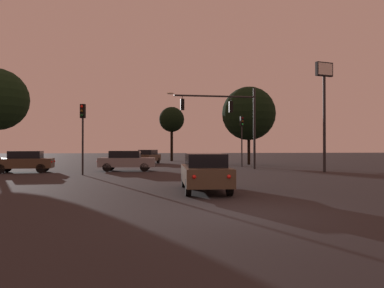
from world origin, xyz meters
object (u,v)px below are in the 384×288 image
at_px(car_crossing_right, 24,161).
at_px(tree_center_horizon, 249,114).
at_px(car_nearside_lane, 205,172).
at_px(car_far_lane, 148,156).
at_px(traffic_light_corner_left, 83,125).
at_px(store_sign_illuminated, 324,93).
at_px(traffic_signal_mast_arm, 229,114).
at_px(car_crossing_left, 127,160).
at_px(tree_behind_sign, 172,120).
at_px(traffic_light_corner_right, 242,131).

distance_m(car_crossing_right, tree_center_horizon, 21.97).
bearing_deg(car_crossing_right, car_nearside_lane, -49.61).
bearing_deg(car_nearside_lane, car_far_lane, 94.10).
height_order(traffic_light_corner_left, store_sign_illuminated, store_sign_illuminated).
xyz_separation_m(car_crossing_right, store_sign_illuminated, (21.22, -2.51, 4.92)).
relative_size(car_crossing_right, tree_center_horizon, 0.50).
distance_m(traffic_signal_mast_arm, tree_center_horizon, 8.72).
relative_size(car_nearside_lane, car_crossing_left, 1.07).
distance_m(car_crossing_right, store_sign_illuminated, 21.93).
height_order(car_crossing_right, store_sign_illuminated, store_sign_illuminated).
height_order(traffic_light_corner_left, tree_center_horizon, tree_center_horizon).
bearing_deg(tree_behind_sign, tree_center_horizon, -56.73).
bearing_deg(tree_center_horizon, traffic_light_corner_right, -114.91).
bearing_deg(car_crossing_left, traffic_light_corner_left, -125.50).
xyz_separation_m(store_sign_illuminated, tree_behind_sign, (-9.11, 22.98, -0.31)).
relative_size(traffic_light_corner_left, car_nearside_lane, 0.99).
bearing_deg(car_crossing_right, car_crossing_left, 5.86).
bearing_deg(traffic_light_corner_right, traffic_light_corner_left, -146.41).
distance_m(traffic_light_corner_left, store_sign_illuminated, 16.95).
relative_size(car_nearside_lane, store_sign_illuminated, 0.58).
relative_size(car_crossing_left, car_crossing_right, 1.06).
relative_size(traffic_signal_mast_arm, tree_behind_sign, 1.04).
bearing_deg(store_sign_illuminated, traffic_signal_mast_arm, 143.62).
bearing_deg(car_crossing_right, traffic_light_corner_right, 17.89).
bearing_deg(store_sign_illuminated, car_far_lane, 127.93).
height_order(store_sign_illuminated, tree_behind_sign, store_sign_illuminated).
bearing_deg(traffic_light_corner_right, car_crossing_left, -154.61).
xyz_separation_m(store_sign_illuminated, tree_center_horizon, (-1.98, 12.11, -0.41)).
relative_size(traffic_signal_mast_arm, tree_center_horizon, 0.91).
xyz_separation_m(traffic_light_corner_right, store_sign_illuminated, (3.82, -8.13, 2.44)).
bearing_deg(traffic_signal_mast_arm, car_crossing_right, -172.99).
height_order(traffic_signal_mast_arm, tree_center_horizon, tree_center_horizon).
bearing_deg(tree_behind_sign, traffic_light_corner_left, -108.07).
bearing_deg(traffic_signal_mast_arm, tree_center_horizon, 62.67).
xyz_separation_m(car_nearside_lane, tree_center_horizon, (8.50, 22.22, 4.51)).
distance_m(traffic_light_corner_left, car_nearside_lane, 11.78).
distance_m(traffic_light_corner_left, tree_behind_sign, 24.76).
height_order(car_crossing_left, tree_behind_sign, tree_behind_sign).
bearing_deg(traffic_signal_mast_arm, store_sign_illuminated, -36.38).
bearing_deg(car_crossing_left, tree_center_horizon, 36.12).
relative_size(traffic_signal_mast_arm, traffic_light_corner_left, 1.61).
xyz_separation_m(traffic_light_corner_left, car_far_lane, (4.43, 16.29, -2.43)).
bearing_deg(traffic_light_corner_left, tree_center_horizon, 40.36).
bearing_deg(store_sign_illuminated, car_nearside_lane, -135.98).
bearing_deg(tree_center_horizon, car_crossing_right, -153.51).
xyz_separation_m(traffic_signal_mast_arm, tree_center_horizon, (3.99, 7.71, 0.77)).
height_order(traffic_light_corner_right, car_crossing_left, traffic_light_corner_right).
xyz_separation_m(traffic_light_corner_right, car_nearside_lane, (-6.65, -18.25, -2.48)).
bearing_deg(store_sign_illuminated, car_crossing_left, 167.06).
relative_size(store_sign_illuminated, tree_center_horizon, 0.98).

